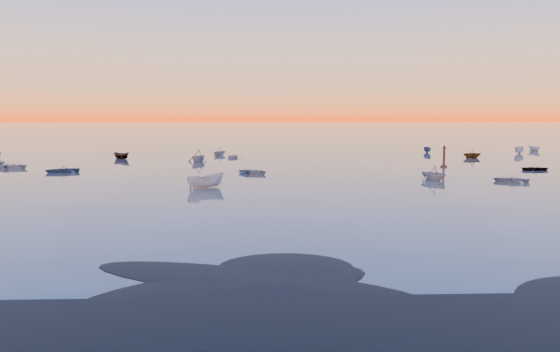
{
  "coord_description": "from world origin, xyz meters",
  "views": [
    {
      "loc": [
        -4.07,
        -25.21,
        7.78
      ],
      "look_at": [
        -1.98,
        28.0,
        1.51
      ],
      "focal_mm": 35.0,
      "sensor_mm": 36.0,
      "label": 1
    }
  ],
  "objects_px": {
    "boat_near_center": "(206,188)",
    "channel_marker": "(444,158)",
    "boat_near_left": "(254,174)",
    "boat_near_right": "(433,180)"
  },
  "relations": [
    {
      "from": "boat_near_right",
      "to": "boat_near_center",
      "type": "bearing_deg",
      "value": -21.02
    },
    {
      "from": "boat_near_left",
      "to": "channel_marker",
      "type": "relative_size",
      "value": 1.22
    },
    {
      "from": "boat_near_center",
      "to": "channel_marker",
      "type": "distance_m",
      "value": 37.62
    },
    {
      "from": "boat_near_right",
      "to": "channel_marker",
      "type": "relative_size",
      "value": 1.13
    },
    {
      "from": "channel_marker",
      "to": "boat_near_center",
      "type": "bearing_deg",
      "value": -147.54
    },
    {
      "from": "boat_near_right",
      "to": "channel_marker",
      "type": "bearing_deg",
      "value": -146.07
    },
    {
      "from": "boat_near_left",
      "to": "boat_near_center",
      "type": "bearing_deg",
      "value": -163.57
    },
    {
      "from": "boat_near_left",
      "to": "boat_near_right",
      "type": "distance_m",
      "value": 21.89
    },
    {
      "from": "boat_near_left",
      "to": "boat_near_right",
      "type": "xyz_separation_m",
      "value": [
        20.66,
        -7.24,
        0.0
      ]
    },
    {
      "from": "boat_near_center",
      "to": "channel_marker",
      "type": "bearing_deg",
      "value": -88.99
    }
  ]
}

